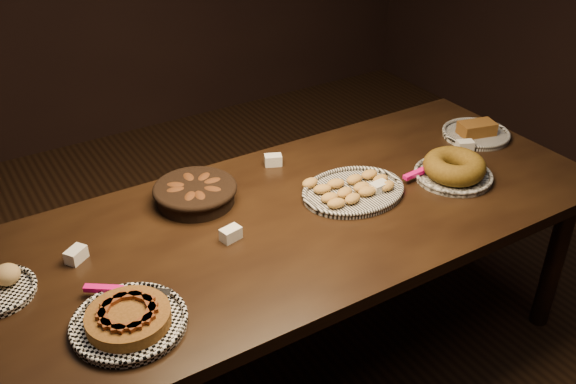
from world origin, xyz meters
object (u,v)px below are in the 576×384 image
buffet_table (296,230)px  madeleine_platter (352,190)px  bundt_cake_plate (454,169)px  apple_tart_plate (129,320)px

buffet_table → madeleine_platter: 0.27m
buffet_table → bundt_cake_plate: size_ratio=6.76×
buffet_table → bundt_cake_plate: (0.67, -0.11, 0.11)m
apple_tart_plate → madeleine_platter: apple_tart_plate is taller
apple_tart_plate → bundt_cake_plate: bundt_cake_plate is taller
apple_tart_plate → madeleine_platter: 1.00m
bundt_cake_plate → madeleine_platter: bearing=173.6°
apple_tart_plate → madeleine_platter: size_ratio=0.92×
madeleine_platter → bundt_cake_plate: size_ratio=1.15×
buffet_table → madeleine_platter: madeleine_platter is taller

